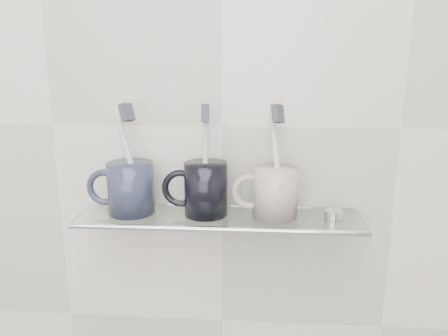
# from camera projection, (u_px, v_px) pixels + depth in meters

# --- Properties ---
(wall_back) EXTENTS (2.50, 0.00, 2.50)m
(wall_back) POSITION_uv_depth(u_px,v_px,m) (222.00, 126.00, 0.80)
(wall_back) COLOR beige
(wall_back) RESTS_ON ground
(shelf_glass) EXTENTS (0.50, 0.12, 0.01)m
(shelf_glass) POSITION_uv_depth(u_px,v_px,m) (219.00, 218.00, 0.77)
(shelf_glass) COLOR silver
(shelf_glass) RESTS_ON wall_back
(shelf_rail) EXTENTS (0.50, 0.01, 0.01)m
(shelf_rail) POSITION_uv_depth(u_px,v_px,m) (216.00, 230.00, 0.72)
(shelf_rail) COLOR silver
(shelf_rail) RESTS_ON shelf_glass
(bracket_left) EXTENTS (0.02, 0.03, 0.02)m
(bracket_left) POSITION_uv_depth(u_px,v_px,m) (112.00, 212.00, 0.84)
(bracket_left) COLOR silver
(bracket_left) RESTS_ON wall_back
(bracket_right) EXTENTS (0.02, 0.03, 0.02)m
(bracket_right) POSITION_uv_depth(u_px,v_px,m) (334.00, 217.00, 0.81)
(bracket_right) COLOR silver
(bracket_right) RESTS_ON wall_back
(mug_left) EXTENTS (0.11, 0.11, 0.09)m
(mug_left) POSITION_uv_depth(u_px,v_px,m) (131.00, 188.00, 0.78)
(mug_left) COLOR #192135
(mug_left) RESTS_ON shelf_glass
(mug_left_handle) EXTENTS (0.07, 0.01, 0.07)m
(mug_left_handle) POSITION_uv_depth(u_px,v_px,m) (105.00, 187.00, 0.78)
(mug_left_handle) COLOR #192135
(mug_left_handle) RESTS_ON mug_left
(toothbrush_left) EXTENTS (0.07, 0.06, 0.18)m
(toothbrush_left) POSITION_uv_depth(u_px,v_px,m) (129.00, 158.00, 0.77)
(toothbrush_left) COLOR #B9B9B9
(toothbrush_left) RESTS_ON mug_left
(bristles_left) EXTENTS (0.03, 0.03, 0.03)m
(bristles_left) POSITION_uv_depth(u_px,v_px,m) (127.00, 112.00, 0.75)
(bristles_left) COLOR #343741
(bristles_left) RESTS_ON toothbrush_left
(mug_center) EXTENTS (0.10, 0.10, 0.09)m
(mug_center) POSITION_uv_depth(u_px,v_px,m) (206.00, 189.00, 0.77)
(mug_center) COLOR black
(mug_center) RESTS_ON shelf_glass
(mug_center_handle) EXTENTS (0.07, 0.01, 0.07)m
(mug_center_handle) POSITION_uv_depth(u_px,v_px,m) (181.00, 188.00, 0.77)
(mug_center_handle) COLOR black
(mug_center_handle) RESTS_ON mug_center
(toothbrush_center) EXTENTS (0.01, 0.04, 0.19)m
(toothbrush_center) POSITION_uv_depth(u_px,v_px,m) (205.00, 159.00, 0.76)
(toothbrush_center) COLOR #8F96AD
(toothbrush_center) RESTS_ON mug_center
(bristles_center) EXTENTS (0.01, 0.03, 0.03)m
(bristles_center) POSITION_uv_depth(u_px,v_px,m) (205.00, 113.00, 0.74)
(bristles_center) COLOR #343741
(bristles_center) RESTS_ON toothbrush_center
(mug_right) EXTENTS (0.10, 0.10, 0.09)m
(mug_right) POSITION_uv_depth(u_px,v_px,m) (275.00, 192.00, 0.76)
(mug_right) COLOR white
(mug_right) RESTS_ON shelf_glass
(mug_right_handle) EXTENTS (0.06, 0.01, 0.06)m
(mug_right_handle) POSITION_uv_depth(u_px,v_px,m) (250.00, 192.00, 0.76)
(mug_right_handle) COLOR white
(mug_right_handle) RESTS_ON mug_right
(toothbrush_right) EXTENTS (0.03, 0.07, 0.18)m
(toothbrush_right) POSITION_uv_depth(u_px,v_px,m) (276.00, 160.00, 0.75)
(toothbrush_right) COLOR beige
(toothbrush_right) RESTS_ON mug_right
(bristles_right) EXTENTS (0.03, 0.03, 0.04)m
(bristles_right) POSITION_uv_depth(u_px,v_px,m) (278.00, 114.00, 0.73)
(bristles_right) COLOR #343741
(bristles_right) RESTS_ON toothbrush_right
(chrome_cap) EXTENTS (0.03, 0.03, 0.01)m
(chrome_cap) POSITION_uv_depth(u_px,v_px,m) (333.00, 214.00, 0.76)
(chrome_cap) COLOR silver
(chrome_cap) RESTS_ON shelf_glass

